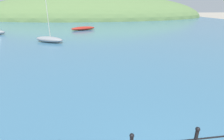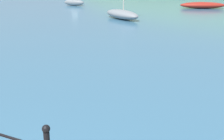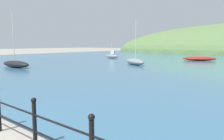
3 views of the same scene
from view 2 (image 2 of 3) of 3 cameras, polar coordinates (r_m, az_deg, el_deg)
boat_far_left at (r=31.65m, az=16.25°, el=11.31°), size 4.49×3.04×0.59m
boat_white_sailboat at (r=33.13m, az=-6.93°, el=12.29°), size 2.30×0.81×2.47m
boat_blue_hull at (r=23.08m, az=1.83°, el=10.17°), size 3.77×2.87×4.73m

